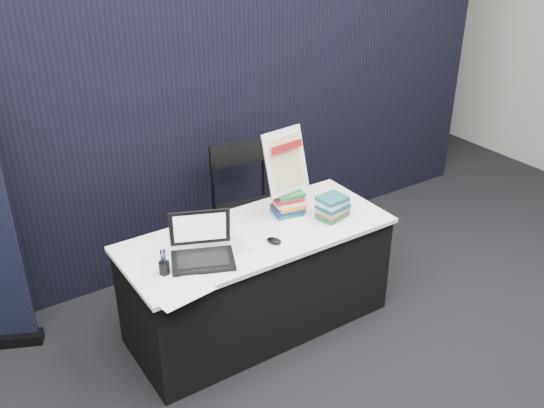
{
  "coord_description": "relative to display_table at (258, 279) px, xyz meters",
  "views": [
    {
      "loc": [
        -1.81,
        -2.36,
        2.76
      ],
      "look_at": [
        0.12,
        0.55,
        0.93
      ],
      "focal_mm": 40.0,
      "sensor_mm": 36.0,
      "label": 1
    }
  ],
  "objects": [
    {
      "name": "laptop",
      "position": [
        -0.46,
        -0.07,
        0.44
      ],
      "size": [
        0.45,
        0.43,
        0.28
      ],
      "rotation": [
        0.0,
        0.0,
        -0.4
      ],
      "color": "black",
      "rests_on": "display_table"
    },
    {
      "name": "brochure_left",
      "position": [
        -0.71,
        -0.32,
        0.38
      ],
      "size": [
        0.36,
        0.28,
        0.0
      ],
      "primitive_type": "cube",
      "rotation": [
        0.0,
        0.0,
        0.15
      ],
      "color": "white",
      "rests_on": "display_table"
    },
    {
      "name": "stacking_chair",
      "position": [
        0.32,
        0.59,
        0.21
      ],
      "size": [
        0.54,
        0.55,
        1.05
      ],
      "rotation": [
        0.0,
        0.0,
        -0.15
      ],
      "color": "black",
      "rests_on": "floor"
    },
    {
      "name": "pen_cup",
      "position": [
        -0.71,
        -0.11,
        0.41
      ],
      "size": [
        0.08,
        0.08,
        0.08
      ],
      "primitive_type": "cylinder",
      "rotation": [
        0.0,
        0.0,
        -0.38
      ],
      "color": "black",
      "rests_on": "display_table"
    },
    {
      "name": "brochure_mid",
      "position": [
        -0.67,
        -0.04,
        0.38
      ],
      "size": [
        0.36,
        0.32,
        0.0
      ],
      "primitive_type": "cube",
      "rotation": [
        0.0,
        0.0,
        -0.48
      ],
      "color": "white",
      "rests_on": "display_table"
    },
    {
      "name": "book_stack_tall",
      "position": [
        0.32,
        0.11,
        0.45
      ],
      "size": [
        0.22,
        0.19,
        0.16
      ],
      "rotation": [
        0.0,
        0.0,
        -0.19
      ],
      "color": "#1B626A",
      "rests_on": "display_table"
    },
    {
      "name": "wall_back",
      "position": [
        0.0,
        3.45,
        1.37
      ],
      "size": [
        8.0,
        0.02,
        3.5
      ],
      "primitive_type": "cube",
      "color": "#AAA8A1",
      "rests_on": "floor"
    },
    {
      "name": "drape_partition",
      "position": [
        0.0,
        1.05,
        0.82
      ],
      "size": [
        6.0,
        0.08,
        2.4
      ],
      "primitive_type": "cube",
      "color": "black",
      "rests_on": "floor"
    },
    {
      "name": "info_sign",
      "position": [
        0.32,
        0.14,
        0.75
      ],
      "size": [
        0.34,
        0.17,
        0.44
      ],
      "rotation": [
        0.0,
        0.0,
        0.11
      ],
      "color": "black",
      "rests_on": "book_stack_tall"
    },
    {
      "name": "mouse",
      "position": [
        0.02,
        -0.17,
        0.39
      ],
      "size": [
        0.1,
        0.12,
        0.03
      ],
      "primitive_type": "ellipsoid",
      "rotation": [
        0.0,
        0.0,
        0.41
      ],
      "color": "black",
      "rests_on": "display_table"
    },
    {
      "name": "brochure_right",
      "position": [
        -0.3,
        -0.06,
        0.38
      ],
      "size": [
        0.35,
        0.26,
        0.0
      ],
      "primitive_type": "cube",
      "rotation": [
        0.0,
        0.0,
        -0.08
      ],
      "color": "silver",
      "rests_on": "display_table"
    },
    {
      "name": "book_stack_short",
      "position": [
        0.53,
        -0.12,
        0.46
      ],
      "size": [
        0.21,
        0.18,
        0.16
      ],
      "rotation": [
        0.0,
        0.0,
        0.17
      ],
      "color": "#1E7131",
      "rests_on": "display_table"
    },
    {
      "name": "display_table",
      "position": [
        0.0,
        0.0,
        0.0
      ],
      "size": [
        1.8,
        0.75,
        0.75
      ],
      "color": "black",
      "rests_on": "floor"
    },
    {
      "name": "floor",
      "position": [
        0.0,
        -0.55,
        -0.38
      ],
      "size": [
        8.0,
        8.0,
        0.0
      ],
      "primitive_type": "plane",
      "color": "black",
      "rests_on": "ground"
    }
  ]
}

